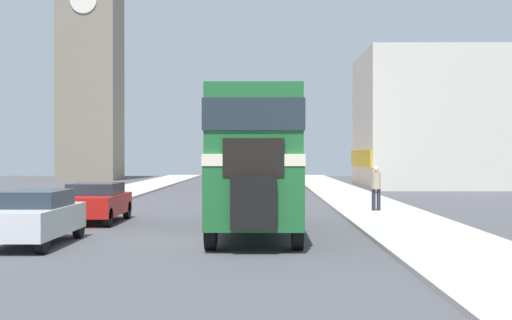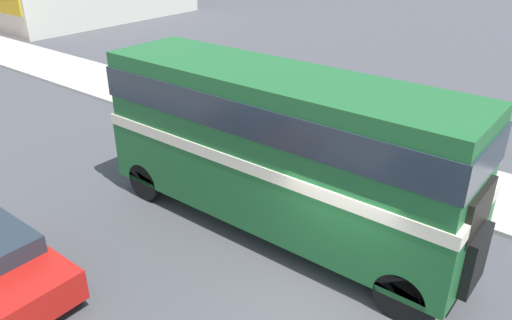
{
  "view_description": "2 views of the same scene",
  "coord_description": "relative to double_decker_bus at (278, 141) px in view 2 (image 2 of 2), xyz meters",
  "views": [
    {
      "loc": [
        2.08,
        -19.1,
        2.36
      ],
      "look_at": [
        1.81,
        2.37,
        2.2
      ],
      "focal_mm": 50.0,
      "sensor_mm": 36.0,
      "label": 1
    },
    {
      "loc": [
        -7.01,
        -3.95,
        7.27
      ],
      "look_at": [
        1.81,
        3.01,
        1.74
      ],
      "focal_mm": 35.0,
      "sensor_mm": 36.0,
      "label": 2
    }
  ],
  "objects": [
    {
      "name": "ground_plane",
      "position": [
        -1.81,
        -2.35,
        -2.45
      ],
      "size": [
        120.0,
        120.0,
        0.0
      ],
      "primitive_type": "plane",
      "color": "#47474C"
    },
    {
      "name": "sidewalk_right",
      "position": [
        4.94,
        -2.35,
        -2.39
      ],
      "size": [
        3.5,
        120.0,
        0.12
      ],
      "color": "#B7B2A8",
      "rests_on": "ground_plane"
    },
    {
      "name": "double_decker_bus",
      "position": [
        0.0,
        0.0,
        0.0
      ],
      "size": [
        2.45,
        9.68,
        4.1
      ],
      "color": "#1E602D",
      "rests_on": "ground_plane"
    },
    {
      "name": "pedestrian_walking",
      "position": [
        4.75,
        7.24,
        -1.32
      ],
      "size": [
        0.36,
        0.36,
        1.78
      ],
      "color": "#282833",
      "rests_on": "sidewalk_right"
    }
  ]
}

